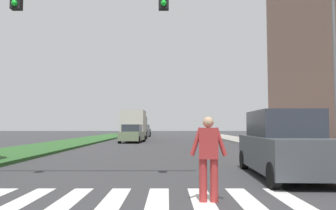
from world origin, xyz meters
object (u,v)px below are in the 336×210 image
object	(u,v)px
pedestrian_performer	(209,155)
sedan_far_horizon	(145,130)
suv_crossing	(285,145)
truck_box_delivery	(135,125)
traffic_light_gantry	(13,24)
street_lamp_right	(333,50)
sedan_midblock	(133,134)
sedan_distant	(142,131)

from	to	relation	value
pedestrian_performer	sedan_far_horizon	world-z (taller)	pedestrian_performer
suv_crossing	truck_box_delivery	distance (m)	26.02
pedestrian_performer	suv_crossing	world-z (taller)	suv_crossing
traffic_light_gantry	suv_crossing	distance (m)	8.51
street_lamp_right	sedan_midblock	xyz separation A→B (m)	(-9.93, 16.48, -3.83)
pedestrian_performer	truck_box_delivery	bearing A→B (deg)	98.81
traffic_light_gantry	sedan_midblock	xyz separation A→B (m)	(1.07, 20.89, -3.54)
street_lamp_right	truck_box_delivery	world-z (taller)	street_lamp_right
suv_crossing	sedan_far_horizon	bearing A→B (deg)	99.03
traffic_light_gantry	pedestrian_performer	bearing A→B (deg)	-23.70
sedan_midblock	sedan_distant	world-z (taller)	sedan_distant
sedan_far_horizon	truck_box_delivery	bearing A→B (deg)	-88.89
suv_crossing	truck_box_delivery	size ratio (longest dim) A/B	0.75
traffic_light_gantry	truck_box_delivery	xyz separation A→B (m)	(0.71, 26.02, -2.67)
pedestrian_performer	sedan_midblock	xyz separation A→B (m)	(-4.02, 23.12, -0.17)
suv_crossing	sedan_distant	size ratio (longest dim) A/B	0.99
street_lamp_right	sedan_distant	world-z (taller)	street_lamp_right
truck_box_delivery	street_lamp_right	bearing A→B (deg)	-64.53
street_lamp_right	truck_box_delivery	size ratio (longest dim) A/B	1.21
sedan_distant	sedan_far_horizon	distance (m)	12.89
sedan_midblock	street_lamp_right	bearing A→B (deg)	-58.92
street_lamp_right	pedestrian_performer	distance (m)	9.62
sedan_far_horizon	truck_box_delivery	xyz separation A→B (m)	(0.43, -21.99, 0.85)
suv_crossing	pedestrian_performer	bearing A→B (deg)	-129.64
pedestrian_performer	sedan_distant	world-z (taller)	sedan_distant
sedan_far_horizon	truck_box_delivery	size ratio (longest dim) A/B	0.71
suv_crossing	sedan_midblock	size ratio (longest dim) A/B	1.11
suv_crossing	sedan_far_horizon	distance (m)	47.63
pedestrian_performer	traffic_light_gantry	bearing A→B (deg)	156.30
pedestrian_performer	sedan_distant	size ratio (longest dim) A/B	0.36
pedestrian_performer	sedan_far_horizon	xyz separation A→B (m)	(-4.81, 50.25, -0.15)
pedestrian_performer	truck_box_delivery	size ratio (longest dim) A/B	0.27
pedestrian_performer	suv_crossing	xyz separation A→B (m)	(2.66, 3.21, -0.00)
traffic_light_gantry	pedestrian_performer	world-z (taller)	traffic_light_gantry
traffic_light_gantry	truck_box_delivery	bearing A→B (deg)	88.45
suv_crossing	sedan_distant	xyz separation A→B (m)	(-7.00, 34.15, -0.14)
sedan_distant	truck_box_delivery	xyz separation A→B (m)	(-0.04, -9.11, 0.84)
traffic_light_gantry	street_lamp_right	world-z (taller)	street_lamp_right
street_lamp_right	suv_crossing	size ratio (longest dim) A/B	1.61
pedestrian_performer	suv_crossing	size ratio (longest dim) A/B	0.36
traffic_light_gantry	sedan_distant	world-z (taller)	traffic_light_gantry
pedestrian_performer	street_lamp_right	bearing A→B (deg)	48.29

